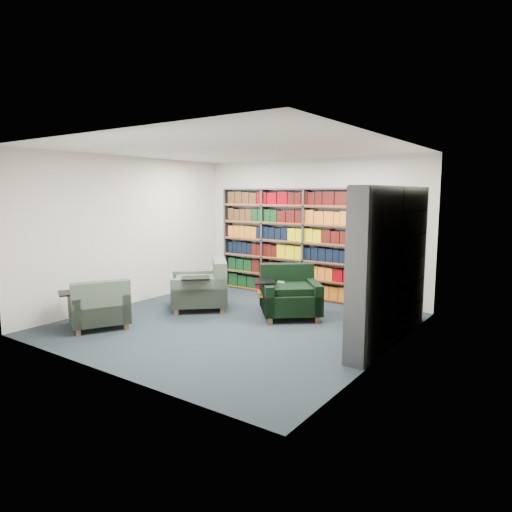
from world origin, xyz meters
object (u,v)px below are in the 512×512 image
Objects in this scene: chair_teal_left at (204,289)px; chair_teal_front at (99,308)px; coffee_table at (281,297)px; chair_green_right at (289,296)px.

chair_teal_left reaches higher than chair_teal_front.
chair_teal_left reaches higher than coffee_table.
chair_green_right is 0.15m from coffee_table.
chair_teal_front is at bearing -129.70° from coffee_table.
chair_green_right is at bearing 48.66° from chair_teal_front.
chair_teal_left is 1.96m from chair_teal_front.
coffee_table is (-0.14, -0.03, -0.04)m from chair_green_right.
chair_teal_front is 1.39× the size of coffee_table.
chair_green_right reaches higher than coffee_table.
chair_green_right is at bearing 12.51° from coffee_table.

